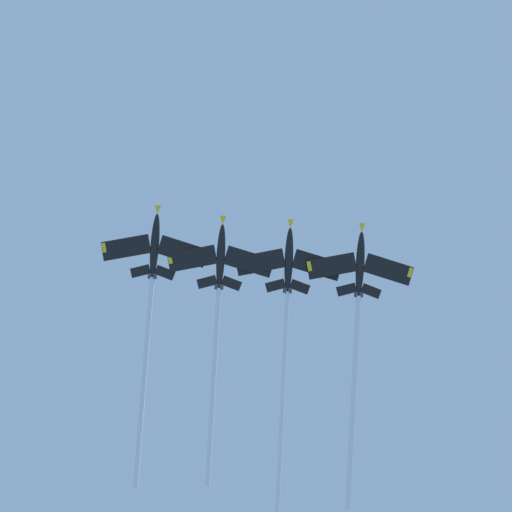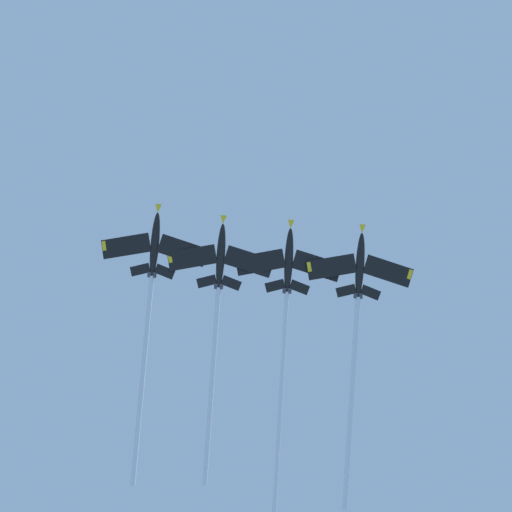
# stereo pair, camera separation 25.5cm
# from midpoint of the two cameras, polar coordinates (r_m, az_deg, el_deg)

# --- Properties ---
(jet_far_left) EXTENTS (22.41, 49.37, 12.61)m
(jet_far_left) POSITION_cam_midpoint_polar(r_m,az_deg,el_deg) (130.02, 8.36, -5.52)
(jet_far_left) COLOR black
(jet_inner_left) EXTENTS (23.42, 51.37, 14.42)m
(jet_inner_left) POSITION_cam_midpoint_polar(r_m,az_deg,el_deg) (129.10, 2.57, -4.57)
(jet_inner_left) COLOR black
(jet_centre) EXTENTS (21.82, 46.53, 12.58)m
(jet_centre) POSITION_cam_midpoint_polar(r_m,az_deg,el_deg) (128.98, -3.10, -4.13)
(jet_centre) COLOR black
(jet_inner_right) EXTENTS (21.93, 48.63, 13.59)m
(jet_inner_right) POSITION_cam_midpoint_polar(r_m,az_deg,el_deg) (130.26, -8.61, -3.55)
(jet_inner_right) COLOR black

